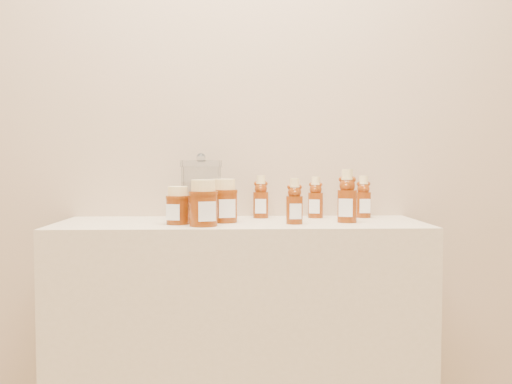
{
  "coord_description": "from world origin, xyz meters",
  "views": [
    {
      "loc": [
        -0.01,
        -0.23,
        1.09
      ],
      "look_at": [
        0.05,
        1.52,
        1.0
      ],
      "focal_mm": 38.0,
      "sensor_mm": 36.0,
      "label": 1
    }
  ],
  "objects_px": {
    "glass_canister": "(201,187)",
    "honey_jar_left": "(178,205)",
    "bear_bottle_back_left": "(261,194)",
    "bear_bottle_front_left": "(295,198)",
    "display_table": "(241,356)"
  },
  "relations": [
    {
      "from": "display_table",
      "to": "honey_jar_left",
      "type": "distance_m",
      "value": 0.55
    },
    {
      "from": "honey_jar_left",
      "to": "glass_canister",
      "type": "bearing_deg",
      "value": 84.88
    },
    {
      "from": "honey_jar_left",
      "to": "display_table",
      "type": "bearing_deg",
      "value": 35.09
    },
    {
      "from": "glass_canister",
      "to": "honey_jar_left",
      "type": "bearing_deg",
      "value": -113.38
    },
    {
      "from": "bear_bottle_back_left",
      "to": "display_table",
      "type": "bearing_deg",
      "value": -114.98
    },
    {
      "from": "display_table",
      "to": "bear_bottle_front_left",
      "type": "xyz_separation_m",
      "value": [
        0.17,
        -0.06,
        0.53
      ]
    },
    {
      "from": "bear_bottle_back_left",
      "to": "glass_canister",
      "type": "height_order",
      "value": "glass_canister"
    },
    {
      "from": "display_table",
      "to": "bear_bottle_front_left",
      "type": "distance_m",
      "value": 0.56
    },
    {
      "from": "display_table",
      "to": "bear_bottle_front_left",
      "type": "relative_size",
      "value": 7.3
    },
    {
      "from": "display_table",
      "to": "glass_canister",
      "type": "distance_m",
      "value": 0.58
    },
    {
      "from": "bear_bottle_back_left",
      "to": "bear_bottle_front_left",
      "type": "bearing_deg",
      "value": -59.34
    },
    {
      "from": "bear_bottle_back_left",
      "to": "glass_canister",
      "type": "distance_m",
      "value": 0.21
    },
    {
      "from": "bear_bottle_front_left",
      "to": "glass_canister",
      "type": "xyz_separation_m",
      "value": [
        -0.31,
        0.15,
        0.03
      ]
    },
    {
      "from": "bear_bottle_front_left",
      "to": "display_table",
      "type": "bearing_deg",
      "value": 158.07
    },
    {
      "from": "bear_bottle_back_left",
      "to": "bear_bottle_front_left",
      "type": "xyz_separation_m",
      "value": [
        0.1,
        -0.2,
        -0.0
      ]
    }
  ]
}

